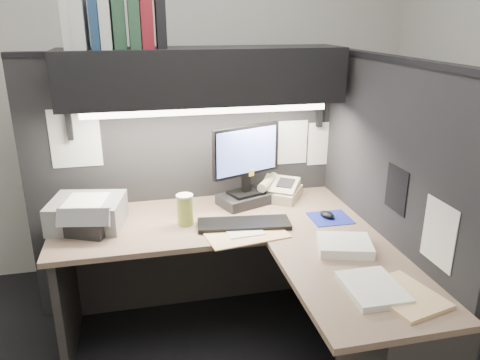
# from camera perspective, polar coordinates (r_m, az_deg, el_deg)

# --- Properties ---
(wall_back) EXTENTS (3.50, 0.04, 2.70)m
(wall_back) POSITION_cam_1_polar(r_m,az_deg,el_deg) (3.38, -8.49, 11.34)
(wall_back) COLOR beige
(wall_back) RESTS_ON floor
(partition_back) EXTENTS (1.90, 0.06, 1.60)m
(partition_back) POSITION_cam_1_polar(r_m,az_deg,el_deg) (2.97, -6.49, -0.68)
(partition_back) COLOR black
(partition_back) RESTS_ON floor
(partition_right) EXTENTS (0.06, 1.50, 1.60)m
(partition_right) POSITION_cam_1_polar(r_m,az_deg,el_deg) (2.58, 17.15, -4.62)
(partition_right) COLOR black
(partition_right) RESTS_ON floor
(desk) EXTENTS (1.70, 1.53, 0.73)m
(desk) POSITION_cam_1_polar(r_m,az_deg,el_deg) (2.39, 6.41, -15.62)
(desk) COLOR #806751
(desk) RESTS_ON floor
(overhead_shelf) EXTENTS (1.55, 0.34, 0.30)m
(overhead_shelf) POSITION_cam_1_polar(r_m,az_deg,el_deg) (2.64, -4.51, 12.57)
(overhead_shelf) COLOR black
(overhead_shelf) RESTS_ON partition_back
(task_light_tube) EXTENTS (1.32, 0.04, 0.04)m
(task_light_tube) POSITION_cam_1_polar(r_m,az_deg,el_deg) (2.53, -3.93, 8.39)
(task_light_tube) COLOR white
(task_light_tube) RESTS_ON overhead_shelf
(monitor) EXTENTS (0.43, 0.30, 0.48)m
(monitor) POSITION_cam_1_polar(r_m,az_deg,el_deg) (2.78, 0.76, 0.78)
(monitor) COLOR black
(monitor) RESTS_ON desk
(keyboard) EXTENTS (0.52, 0.23, 0.02)m
(keyboard) POSITION_cam_1_polar(r_m,az_deg,el_deg) (2.55, 0.48, -5.37)
(keyboard) COLOR black
(keyboard) RESTS_ON desk
(mousepad) EXTENTS (0.22, 0.20, 0.00)m
(mousepad) POSITION_cam_1_polar(r_m,az_deg,el_deg) (2.69, 10.94, -4.58)
(mousepad) COLOR navy
(mousepad) RESTS_ON desk
(mouse) EXTENTS (0.09, 0.11, 0.04)m
(mouse) POSITION_cam_1_polar(r_m,az_deg,el_deg) (2.69, 10.57, -4.16)
(mouse) COLOR black
(mouse) RESTS_ON mousepad
(telephone) EXTENTS (0.34, 0.35, 0.10)m
(telephone) POSITION_cam_1_polar(r_m,az_deg,el_deg) (2.94, 4.78, -1.24)
(telephone) COLOR #BEB392
(telephone) RESTS_ON desk
(coffee_cup) EXTENTS (0.11, 0.11, 0.16)m
(coffee_cup) POSITION_cam_1_polar(r_m,az_deg,el_deg) (2.56, -6.71, -3.72)
(coffee_cup) COLOR #C6C14F
(coffee_cup) RESTS_ON desk
(printer) EXTENTS (0.43, 0.38, 0.15)m
(printer) POSITION_cam_1_polar(r_m,az_deg,el_deg) (2.67, -18.11, -3.78)
(printer) COLOR gray
(printer) RESTS_ON desk
(notebook_stack) EXTENTS (0.40, 0.37, 0.10)m
(notebook_stack) POSITION_cam_1_polar(r_m,az_deg,el_deg) (2.64, -18.46, -4.67)
(notebook_stack) COLOR black
(notebook_stack) RESTS_ON desk
(open_folder) EXTENTS (0.45, 0.33, 0.01)m
(open_folder) POSITION_cam_1_polar(r_m,az_deg,el_deg) (2.47, 0.61, -6.45)
(open_folder) COLOR #E0BB7E
(open_folder) RESTS_ON desk
(paper_stack_a) EXTENTS (0.30, 0.28, 0.05)m
(paper_stack_a) POSITION_cam_1_polar(r_m,az_deg,el_deg) (2.35, 12.62, -7.77)
(paper_stack_a) COLOR white
(paper_stack_a) RESTS_ON desk
(paper_stack_b) EXTENTS (0.23, 0.28, 0.03)m
(paper_stack_b) POSITION_cam_1_polar(r_m,az_deg,el_deg) (2.06, 15.85, -12.56)
(paper_stack_b) COLOR white
(paper_stack_b) RESTS_ON desk
(manila_stack) EXTENTS (0.30, 0.35, 0.02)m
(manila_stack) POSITION_cam_1_polar(r_m,az_deg,el_deg) (2.06, 19.44, -13.13)
(manila_stack) COLOR #E0BB7E
(manila_stack) RESTS_ON desk
(binder_row) EXTENTS (0.51, 0.25, 0.31)m
(binder_row) POSITION_cam_1_polar(r_m,az_deg,el_deg) (2.59, -15.09, 18.43)
(binder_row) COLOR beige
(binder_row) RESTS_ON overhead_shelf
(pinned_papers) EXTENTS (1.76, 1.31, 0.51)m
(pinned_papers) POSITION_cam_1_polar(r_m,az_deg,el_deg) (2.61, 2.83, 2.51)
(pinned_papers) COLOR white
(pinned_papers) RESTS_ON partition_back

